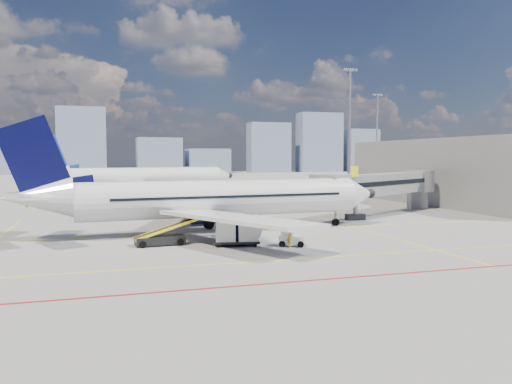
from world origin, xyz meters
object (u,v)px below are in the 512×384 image
Objects in this scene: second_aircraft at (140,178)px; cargo_dolly at (237,232)px; belt_loader at (162,238)px; ramp_worker at (289,235)px; main_aircraft at (208,199)px; baggage_tug at (290,238)px.

cargo_dolly is (3.74, -61.28, -2.11)m from second_aircraft.
belt_loader is (-5.86, 1.99, -0.50)m from cargo_dolly.
ramp_worker is (7.68, -63.05, -2.23)m from second_aircraft.
main_aircraft is 53.75m from second_aircraft.
second_aircraft is at bearing 10.79° from ramp_worker.
baggage_tug is 10.57m from belt_loader.
cargo_dolly is at bearing -24.02° from belt_loader.
main_aircraft is at bearing 30.91° from ramp_worker.
baggage_tug is at bearing -24.14° from belt_loader.
baggage_tug is 0.51m from ramp_worker.
cargo_dolly is 4.33m from ramp_worker.
baggage_tug is 0.59× the size of cargo_dolly.
belt_loader is 2.94× the size of ramp_worker.
baggage_tug is 4.40m from cargo_dolly.
main_aircraft is 15.80× the size of baggage_tug.
belt_loader reaches higher than cargo_dolly.
second_aircraft is 6.80× the size of belt_loader.
cargo_dolly is 0.67× the size of belt_loader.
ramp_worker is (9.80, -3.76, 0.39)m from belt_loader.
main_aircraft is 10.63m from baggage_tug.
cargo_dolly reaches higher than ramp_worker.
belt_loader is at bearing 72.85° from ramp_worker.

